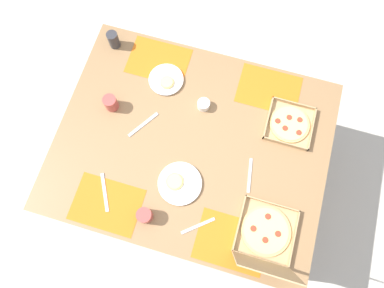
% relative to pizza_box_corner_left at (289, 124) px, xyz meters
% --- Properties ---
extents(ground_plane, '(6.00, 6.00, 0.00)m').
position_rel_pizza_box_corner_left_xyz_m(ground_plane, '(0.50, 0.26, -0.77)').
color(ground_plane, beige).
extents(dining_table, '(1.51, 1.19, 0.76)m').
position_rel_pizza_box_corner_left_xyz_m(dining_table, '(0.50, 0.26, -0.11)').
color(dining_table, '#3F3328').
rests_on(dining_table, ground_plane).
extents(placemat_near_left, '(0.36, 0.26, 0.00)m').
position_rel_pizza_box_corner_left_xyz_m(placemat_near_left, '(0.16, -0.18, -0.01)').
color(placemat_near_left, orange).
rests_on(placemat_near_left, dining_table).
extents(placemat_near_right, '(0.36, 0.26, 0.00)m').
position_rel_pizza_box_corner_left_xyz_m(placemat_near_right, '(0.83, -0.18, -0.01)').
color(placemat_near_right, orange).
rests_on(placemat_near_right, dining_table).
extents(placemat_far_left, '(0.36, 0.26, 0.00)m').
position_rel_pizza_box_corner_left_xyz_m(placemat_far_left, '(0.16, 0.71, -0.01)').
color(placemat_far_left, orange).
rests_on(placemat_far_left, dining_table).
extents(placemat_far_right, '(0.36, 0.26, 0.00)m').
position_rel_pizza_box_corner_left_xyz_m(placemat_far_right, '(0.83, 0.71, -0.01)').
color(placemat_far_right, orange).
rests_on(placemat_far_right, dining_table).
extents(pizza_box_corner_left, '(0.26, 0.26, 0.04)m').
position_rel_pizza_box_corner_left_xyz_m(pizza_box_corner_left, '(0.00, 0.00, 0.00)').
color(pizza_box_corner_left, tan).
rests_on(pizza_box_corner_left, dining_table).
extents(pizza_box_center, '(0.29, 0.34, 0.32)m').
position_rel_pizza_box_corner_left_xyz_m(pizza_box_center, '(-0.00, 0.65, 0.04)').
color(pizza_box_center, tan).
rests_on(pizza_box_center, dining_table).
extents(plate_near_left, '(0.24, 0.24, 0.03)m').
position_rel_pizza_box_corner_left_xyz_m(plate_near_left, '(0.50, 0.50, -0.00)').
color(plate_near_left, white).
rests_on(plate_near_left, dining_table).
extents(plate_far_left, '(0.20, 0.20, 0.03)m').
position_rel_pizza_box_corner_left_xyz_m(plate_far_left, '(0.75, -0.07, -0.00)').
color(plate_far_left, white).
rests_on(plate_far_left, dining_table).
extents(cup_spare, '(0.07, 0.07, 0.11)m').
position_rel_pizza_box_corner_left_xyz_m(cup_spare, '(1.12, -0.21, 0.04)').
color(cup_spare, '#333338').
rests_on(cup_spare, dining_table).
extents(cup_dark, '(0.08, 0.08, 0.09)m').
position_rel_pizza_box_corner_left_xyz_m(cup_dark, '(1.00, 0.17, 0.03)').
color(cup_dark, '#BF4742').
rests_on(cup_dark, dining_table).
extents(cup_red, '(0.08, 0.08, 0.09)m').
position_rel_pizza_box_corner_left_xyz_m(cup_red, '(0.62, 0.71, 0.03)').
color(cup_red, '#BF4742').
rests_on(cup_red, dining_table).
extents(condiment_bowl, '(0.07, 0.07, 0.05)m').
position_rel_pizza_box_corner_left_xyz_m(condiment_bowl, '(0.49, 0.03, 0.01)').
color(condiment_bowl, white).
rests_on(condiment_bowl, dining_table).
extents(knife_by_near_right, '(0.13, 0.19, 0.00)m').
position_rel_pizza_box_corner_left_xyz_m(knife_by_near_right, '(0.79, 0.23, -0.01)').
color(knife_by_near_right, '#B7B7BC').
rests_on(knife_by_near_right, dining_table).
extents(knife_by_near_left, '(0.12, 0.19, 0.00)m').
position_rel_pizza_box_corner_left_xyz_m(knife_by_near_left, '(0.87, 0.65, -0.01)').
color(knife_by_near_left, '#B7B7BC').
rests_on(knife_by_near_left, dining_table).
extents(fork_by_far_right, '(0.04, 0.19, 0.00)m').
position_rel_pizza_box_corner_left_xyz_m(fork_by_far_right, '(0.15, 0.35, -0.01)').
color(fork_by_far_right, '#B7B7BC').
rests_on(fork_by_far_right, dining_table).
extents(fork_by_far_left, '(0.16, 0.13, 0.00)m').
position_rel_pizza_box_corner_left_xyz_m(fork_by_far_left, '(0.34, 0.68, -0.01)').
color(fork_by_far_left, '#B7B7BC').
rests_on(fork_by_far_left, dining_table).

